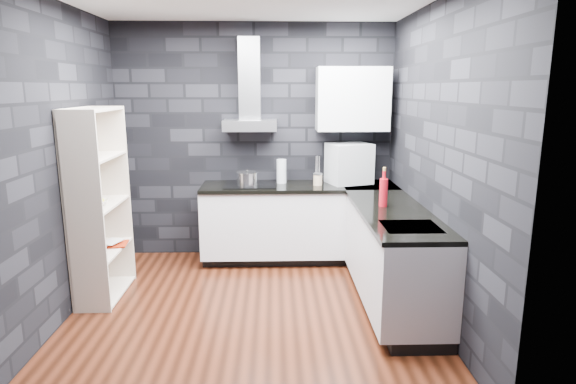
{
  "coord_description": "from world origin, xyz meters",
  "views": [
    {
      "loc": [
        0.22,
        -4.03,
        1.97
      ],
      "look_at": [
        0.35,
        0.45,
        1.0
      ],
      "focal_mm": 30.0,
      "sensor_mm": 36.0,
      "label": 1
    }
  ],
  "objects_px": {
    "storage_jar": "(318,180)",
    "pot": "(247,179)",
    "appliance_garage": "(349,164)",
    "fruit_bowl": "(97,203)",
    "glass_vase": "(281,171)",
    "red_bottle": "(383,193)",
    "bookshelf": "(100,205)",
    "utensil_crock": "(317,178)"
  },
  "relations": [
    {
      "from": "glass_vase",
      "to": "storage_jar",
      "type": "height_order",
      "value": "glass_vase"
    },
    {
      "from": "utensil_crock",
      "to": "fruit_bowl",
      "type": "distance_m",
      "value": 2.36
    },
    {
      "from": "fruit_bowl",
      "to": "red_bottle",
      "type": "bearing_deg",
      "value": -1.5
    },
    {
      "from": "pot",
      "to": "glass_vase",
      "type": "xyz_separation_m",
      "value": [
        0.38,
        0.18,
        0.06
      ]
    },
    {
      "from": "glass_vase",
      "to": "fruit_bowl",
      "type": "bearing_deg",
      "value": -147.99
    },
    {
      "from": "glass_vase",
      "to": "red_bottle",
      "type": "distance_m",
      "value": 1.47
    },
    {
      "from": "pot",
      "to": "storage_jar",
      "type": "height_order",
      "value": "pot"
    },
    {
      "from": "utensil_crock",
      "to": "appliance_garage",
      "type": "bearing_deg",
      "value": 5.13
    },
    {
      "from": "storage_jar",
      "to": "utensil_crock",
      "type": "xyz_separation_m",
      "value": [
        0.0,
        0.08,
        0.0
      ]
    },
    {
      "from": "glass_vase",
      "to": "pot",
      "type": "bearing_deg",
      "value": -154.72
    },
    {
      "from": "appliance_garage",
      "to": "bookshelf",
      "type": "height_order",
      "value": "bookshelf"
    },
    {
      "from": "glass_vase",
      "to": "red_bottle",
      "type": "relative_size",
      "value": 1.06
    },
    {
      "from": "bookshelf",
      "to": "appliance_garage",
      "type": "bearing_deg",
      "value": 2.86
    },
    {
      "from": "utensil_crock",
      "to": "appliance_garage",
      "type": "height_order",
      "value": "appliance_garage"
    },
    {
      "from": "storage_jar",
      "to": "fruit_bowl",
      "type": "distance_m",
      "value": 2.33
    },
    {
      "from": "fruit_bowl",
      "to": "storage_jar",
      "type": "bearing_deg",
      "value": 23.81
    },
    {
      "from": "pot",
      "to": "appliance_garage",
      "type": "bearing_deg",
      "value": 7.69
    },
    {
      "from": "appliance_garage",
      "to": "red_bottle",
      "type": "height_order",
      "value": "appliance_garage"
    },
    {
      "from": "glass_vase",
      "to": "red_bottle",
      "type": "bearing_deg",
      "value": -51.18
    },
    {
      "from": "glass_vase",
      "to": "bookshelf",
      "type": "distance_m",
      "value": 2.0
    },
    {
      "from": "glass_vase",
      "to": "bookshelf",
      "type": "xyz_separation_m",
      "value": [
        -1.72,
        -1.02,
        -0.14
      ]
    },
    {
      "from": "appliance_garage",
      "to": "fruit_bowl",
      "type": "height_order",
      "value": "appliance_garage"
    },
    {
      "from": "storage_jar",
      "to": "appliance_garage",
      "type": "distance_m",
      "value": 0.42
    },
    {
      "from": "glass_vase",
      "to": "fruit_bowl",
      "type": "distance_m",
      "value": 2.03
    },
    {
      "from": "storage_jar",
      "to": "red_bottle",
      "type": "height_order",
      "value": "red_bottle"
    },
    {
      "from": "bookshelf",
      "to": "pot",
      "type": "bearing_deg",
      "value": 13.15
    },
    {
      "from": "utensil_crock",
      "to": "red_bottle",
      "type": "bearing_deg",
      "value": -64.66
    },
    {
      "from": "fruit_bowl",
      "to": "utensil_crock",
      "type": "bearing_deg",
      "value": 25.58
    },
    {
      "from": "appliance_garage",
      "to": "red_bottle",
      "type": "distance_m",
      "value": 1.13
    },
    {
      "from": "fruit_bowl",
      "to": "pot",
      "type": "bearing_deg",
      "value": 33.78
    },
    {
      "from": "pot",
      "to": "bookshelf",
      "type": "xyz_separation_m",
      "value": [
        -1.34,
        -0.83,
        -0.08
      ]
    },
    {
      "from": "red_bottle",
      "to": "storage_jar",
      "type": "bearing_deg",
      "value": 117.09
    },
    {
      "from": "utensil_crock",
      "to": "fruit_bowl",
      "type": "relative_size",
      "value": 0.6
    },
    {
      "from": "storage_jar",
      "to": "pot",
      "type": "bearing_deg",
      "value": -176.82
    },
    {
      "from": "storage_jar",
      "to": "red_bottle",
      "type": "distance_m",
      "value": 1.14
    },
    {
      "from": "fruit_bowl",
      "to": "bookshelf",
      "type": "bearing_deg",
      "value": 90.0
    },
    {
      "from": "glass_vase",
      "to": "fruit_bowl",
      "type": "height_order",
      "value": "glass_vase"
    },
    {
      "from": "bookshelf",
      "to": "fruit_bowl",
      "type": "xyz_separation_m",
      "value": [
        0.0,
        -0.06,
        0.04
      ]
    },
    {
      "from": "storage_jar",
      "to": "appliance_garage",
      "type": "bearing_deg",
      "value": 17.0
    },
    {
      "from": "appliance_garage",
      "to": "fruit_bowl",
      "type": "xyz_separation_m",
      "value": [
        -2.5,
        -1.05,
        -0.19
      ]
    },
    {
      "from": "utensil_crock",
      "to": "red_bottle",
      "type": "xyz_separation_m",
      "value": [
        0.52,
        -1.09,
        0.07
      ]
    },
    {
      "from": "bookshelf",
      "to": "storage_jar",
      "type": "bearing_deg",
      "value": 3.64
    }
  ]
}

